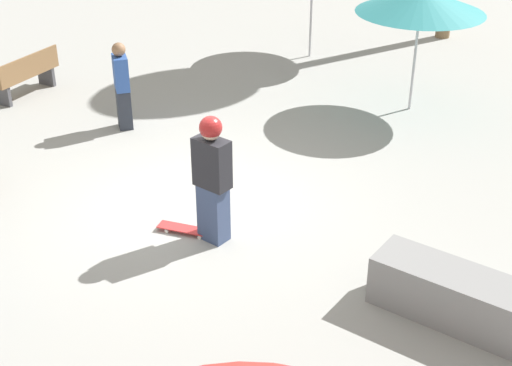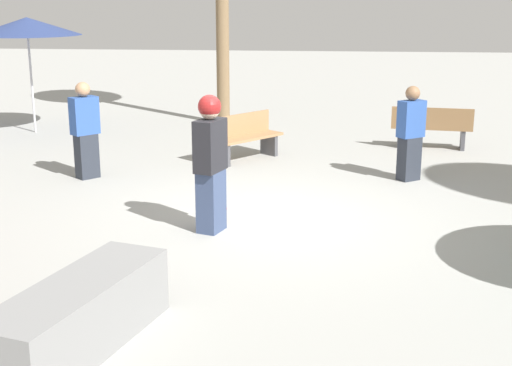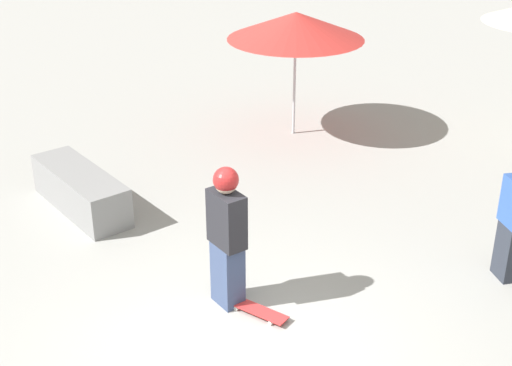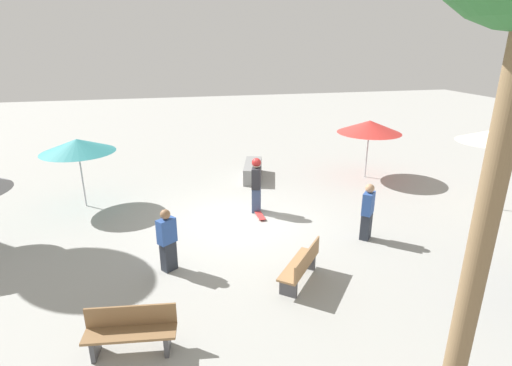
{
  "view_description": "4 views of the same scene",
  "coord_description": "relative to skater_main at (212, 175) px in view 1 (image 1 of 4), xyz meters",
  "views": [
    {
      "loc": [
        -3.95,
        8.14,
        5.35
      ],
      "look_at": [
        -1.14,
        0.44,
        0.87
      ],
      "focal_mm": 50.0,
      "sensor_mm": 36.0,
      "label": 1
    },
    {
      "loc": [
        -9.47,
        -0.86,
        3.05
      ],
      "look_at": [
        -0.63,
        0.04,
        0.68
      ],
      "focal_mm": 50.0,
      "sensor_mm": 36.0,
      "label": 2
    },
    {
      "loc": [
        3.92,
        -5.04,
        5.11
      ],
      "look_at": [
        -0.53,
        1.11,
        1.46
      ],
      "focal_mm": 50.0,
      "sensor_mm": 36.0,
      "label": 3
    },
    {
      "loc": [
        11.12,
        -2.11,
        5.26
      ],
      "look_at": [
        -0.19,
        0.52,
        1.13
      ],
      "focal_mm": 28.0,
      "sensor_mm": 36.0,
      "label": 4
    }
  ],
  "objects": [
    {
      "name": "skater_main",
      "position": [
        0.0,
        0.0,
        0.0
      ],
      "size": [
        0.54,
        0.4,
        1.81
      ],
      "rotation": [
        0.0,
        0.0,
        5.96
      ],
      "color": "#38476B",
      "rests_on": "ground_plane"
    },
    {
      "name": "shade_umbrella_teal",
      "position": [
        -1.75,
        -5.52,
        1.12
      ],
      "size": [
        2.35,
        2.35,
        2.32
      ],
      "color": "#B7B7BC",
      "rests_on": "ground_plane"
    },
    {
      "name": "bystander_far",
      "position": [
        2.98,
        -2.87,
        -0.18
      ],
      "size": [
        0.45,
        0.49,
        1.59
      ],
      "rotation": [
        0.0,
        0.0,
        2.2
      ],
      "color": "#282D38",
      "rests_on": "ground_plane"
    },
    {
      "name": "concrete_ledge",
      "position": [
        -3.33,
        0.63,
        -0.66
      ],
      "size": [
        2.17,
        1.18,
        0.63
      ],
      "rotation": [
        0.0,
        0.0,
        2.87
      ],
      "color": "gray",
      "rests_on": "ground_plane"
    },
    {
      "name": "skateboard",
      "position": [
        0.43,
        0.0,
        -0.92
      ],
      "size": [
        0.8,
        0.21,
        0.07
      ],
      "rotation": [
        0.0,
        0.0,
        6.3
      ],
      "color": "red",
      "rests_on": "ground_plane"
    },
    {
      "name": "ground_plane",
      "position": [
        0.6,
        -0.63,
        -0.98
      ],
      "size": [
        60.0,
        60.0,
        0.0
      ],
      "primitive_type": "plane",
      "color": "#9E9E99"
    },
    {
      "name": "bench_near",
      "position": [
        5.6,
        -3.59,
        -0.55
      ],
      "size": [
        0.64,
        1.64,
        0.85
      ],
      "rotation": [
        0.0,
        0.0,
        4.59
      ],
      "color": "#47474C",
      "rests_on": "ground_plane"
    }
  ]
}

